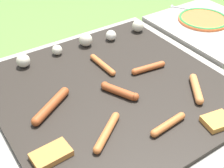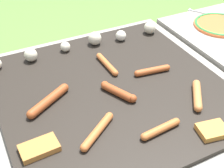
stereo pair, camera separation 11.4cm
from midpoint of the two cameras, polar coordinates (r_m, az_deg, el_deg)
The scene contains 15 objects.
ground_plane at distance 1.45m, azimuth -2.32°, elevation -13.94°, with size 14.00×14.00×0.00m, color #567F38.
grill at distance 1.30m, azimuth -2.55°, elevation -8.22°, with size 0.93×0.93×0.42m.
side_ledge at distance 1.76m, azimuth 14.80°, elevation 4.27°, with size 0.47×0.54×0.42m.
sausage_back_right at distance 1.09m, azimuth -14.06°, elevation -3.97°, with size 0.18×0.12×0.03m.
sausage_front_left at distance 1.16m, azimuth 12.46°, elevation -0.93°, with size 0.11×0.14×0.03m.
sausage_front_center at distance 0.97m, azimuth -4.34°, elevation -8.89°, with size 0.15×0.11×0.03m.
sausage_back_center at distance 1.26m, azimuth -4.35°, elevation 3.46°, with size 0.03×0.17×0.02m.
sausage_front_right at distance 1.24m, azimuth 4.09°, elevation 2.89°, with size 0.15×0.04×0.02m.
sausage_back_left at distance 1.00m, azimuth 7.04°, elevation -7.48°, with size 0.15×0.04×0.02m.
sausage_mid_right at distance 1.12m, azimuth -1.51°, elevation -1.40°, with size 0.08×0.14×0.03m.
bread_slice_right at distance 1.05m, azimuth 15.77°, elevation -6.69°, with size 0.10×0.09×0.02m.
bread_slice_center at distance 0.94m, azimuth -14.58°, elevation -12.54°, with size 0.12×0.07×0.02m.
mushroom_row at distance 1.39m, azimuth -8.60°, elevation 7.21°, with size 0.76×0.08×0.06m.
plate_colorful at distance 1.69m, azimuth 14.50°, elevation 11.39°, with size 0.26×0.26×0.02m.
fork_utensil at distance 1.80m, azimuth 11.95°, elevation 13.25°, with size 0.13×0.19×0.01m.
Camera 1 is at (-0.51, -0.76, 1.13)m, focal length 50.00 mm.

